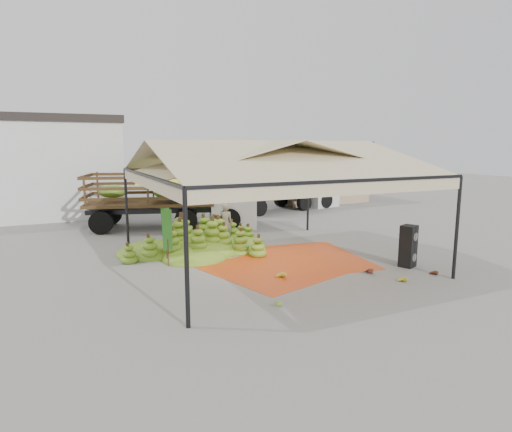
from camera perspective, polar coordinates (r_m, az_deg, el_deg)
name	(u,v)px	position (r m, az deg, el deg)	size (l,w,h in m)	color
ground	(270,261)	(14.50, 1.82, -6.01)	(90.00, 90.00, 0.00)	slate
canopy_tent	(270,163)	(13.99, 1.90, 7.13)	(8.10, 8.10, 4.00)	black
building_tan	(313,171)	(30.30, 7.54, 5.97)	(6.30, 5.30, 4.10)	tan
tarp_left	(277,268)	(13.70, 2.76, -6.92)	(3.92, 3.73, 0.01)	red
tarp_right	(303,258)	(14.92, 6.24, -5.60)	(3.92, 4.11, 0.01)	#CA3F13
banana_heap	(197,235)	(15.82, -7.84, -2.50)	(5.72, 4.70, 1.23)	#4D801A
hand_yellow_a	(402,279)	(12.93, 18.87, -8.01)	(0.42, 0.34, 0.19)	gold
hand_yellow_b	(280,275)	(12.61, 3.17, -7.85)	(0.50, 0.41, 0.23)	#AE9722
hand_red_a	(366,270)	(13.48, 14.52, -7.01)	(0.50, 0.41, 0.23)	#542113
hand_red_b	(433,272)	(13.97, 22.52, -6.95)	(0.41, 0.34, 0.19)	#5C2C15
hand_green	(275,303)	(10.58, 2.52, -11.46)	(0.39, 0.32, 0.18)	#517A19
hanging_bunches	(229,181)	(15.03, -3.64, 4.68)	(3.24, 0.24, 0.20)	#527E1A
speaker_stack	(408,246)	(14.52, 19.63, -3.81)	(0.61, 0.58, 1.35)	black
banana_leaves	(173,265)	(14.24, -11.00, -6.48)	(0.96, 1.36, 3.70)	#226E1D
vendor	(225,224)	(16.84, -4.13, -1.03)	(0.59, 0.39, 1.62)	gray
truck_left	(179,193)	(20.47, -10.26, 3.01)	(8.10, 4.71, 2.64)	#503A1A
truck_right	(289,184)	(26.10, 4.41, 4.23)	(7.46, 3.81, 2.44)	#522B1B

